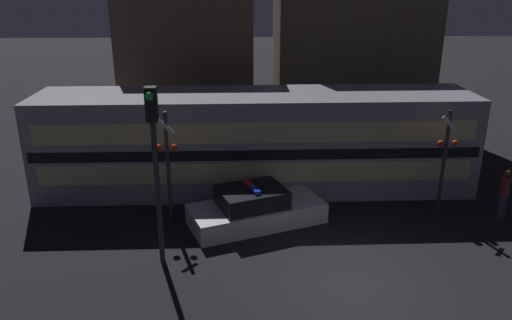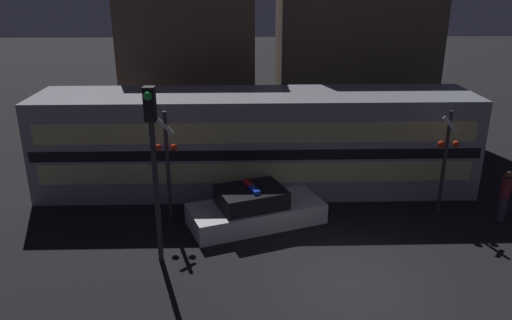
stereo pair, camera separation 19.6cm
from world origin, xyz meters
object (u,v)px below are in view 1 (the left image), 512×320
Objects in this scene: train at (255,141)px; traffic_light_corner at (155,150)px; police_car at (255,209)px; crossing_signal_near at (445,156)px; pedestrian at (504,194)px.

train is 6.26m from traffic_light_corner.
police_car is 6.58m from crossing_signal_near.
train is 6.75m from crossing_signal_near.
traffic_light_corner is at bearing -168.79° from pedestrian.
police_car is at bearing 179.62° from pedestrian.
traffic_light_corner reaches higher than train.
traffic_light_corner is (-2.89, -5.35, 1.51)m from train.
crossing_signal_near is 0.72× the size of traffic_light_corner.
train is at bearing 157.95° from crossing_signal_near.
police_car is at bearing 38.97° from traffic_light_corner.
traffic_light_corner is at bearing -161.26° from police_car.
train is 8.77m from pedestrian.
pedestrian is 11.49m from traffic_light_corner.
crossing_signal_near is (-1.88, 0.63, 1.14)m from pedestrian.
traffic_light_corner reaches higher than pedestrian.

